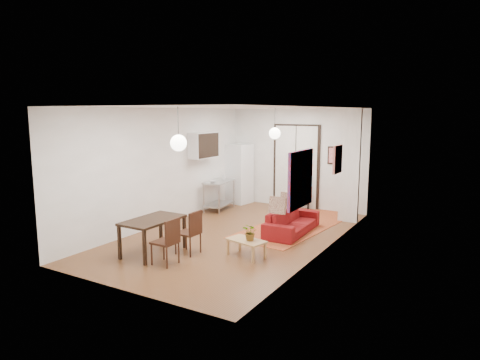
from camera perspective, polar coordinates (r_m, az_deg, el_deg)
The scene contains 27 objects.
floor at distance 9.88m, azimuth -0.60°, elevation -7.43°, with size 7.00×7.00×0.00m, color brown.
ceiling at distance 9.47m, azimuth -0.63°, elevation 9.65°, with size 4.20×7.00×0.02m, color silver.
wall_back at distance 12.67m, azimuth 7.57°, elevation 2.86°, with size 4.20×0.02×2.90m, color white.
wall_front at distance 6.85m, azimuth -15.88°, elevation -2.71°, with size 4.20×0.02×2.90m, color white.
wall_left at distance 10.79m, azimuth -10.23°, elevation 1.71°, with size 0.02×7.00×2.90m, color white.
wall_right at distance 8.68m, azimuth 11.35°, elevation -0.09°, with size 0.02×7.00×2.90m, color white.
double_doors at distance 12.66m, azimuth 7.46°, elevation 1.72°, with size 1.44×0.06×2.50m, color white.
stub_partition at distance 11.17m, azimuth 14.43°, elevation 1.82°, with size 0.50×0.10×2.90m, color white.
wall_cabinet at distance 11.81m, azimuth -4.88°, elevation 4.65°, with size 0.35×1.00×0.70m, color white.
painting_popart at distance 7.50m, azimuth 8.09°, elevation 0.12°, with size 0.05×1.00×1.00m, color red.
painting_abstract at distance 9.40m, azimuth 12.87°, elevation 2.70°, with size 0.05×0.50×0.60m, color beige.
poster_back at distance 12.23m, azimuth 12.50°, elevation 3.21°, with size 0.40×0.03×0.50m, color red.
print_left at distance 12.30m, azimuth -4.11°, elevation 5.07°, with size 0.03×0.44×0.54m, color #A16943.
pendant_back at distance 11.24m, azimuth 4.66°, elevation 6.22°, with size 0.30×0.30×0.80m.
pendant_front at distance 7.84m, azimuth -8.20°, elevation 4.92°, with size 0.30×0.30×0.80m.
kilim_rug at distance 10.95m, azimuth 7.83°, elevation -5.83°, with size 1.56×4.15×0.01m, color #BD5D2F.
sofa at distance 10.09m, azimuth 6.95°, elevation -5.52°, with size 1.87×0.73×0.55m, color maroon.
coffee_table at distance 8.43m, azimuth 0.83°, elevation -8.26°, with size 0.85×0.60×0.34m.
potted_plant at distance 8.32m, azimuth 1.44°, elevation -6.97°, with size 0.30×0.26×0.33m, color #337137.
kitchen_counter at distance 12.31m, azimuth -2.80°, elevation -1.54°, with size 0.70×1.18×0.85m.
bowl at distance 12.00m, azimuth -3.59°, elevation -0.19°, with size 0.20×0.20×0.05m, color silver.
soap_bottle at distance 12.45m, azimuth -2.18°, elevation 0.46°, with size 0.08×0.08×0.18m, color teal.
fridge at distance 13.21m, azimuth -0.09°, elevation 0.84°, with size 0.64×0.64×1.82m, color white.
dining_table at distance 8.69m, azimuth -11.55°, elevation -5.61°, with size 0.73×1.28×0.71m.
dining_chair_near at distance 8.68m, azimuth -6.62°, elevation -6.35°, with size 0.42×0.59×0.88m.
dining_chair_far at distance 8.16m, azimuth -9.60°, elevation -7.44°, with size 0.42×0.59×0.88m.
black_side_chair at distance 12.43m, azimuth 8.50°, elevation -1.77°, with size 0.48×0.49×0.84m.
Camera 1 is at (4.87, -8.12, 2.81)m, focal length 32.00 mm.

